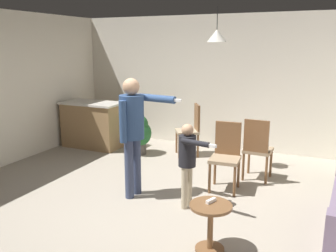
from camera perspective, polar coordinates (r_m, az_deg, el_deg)
The scene contains 12 objects.
ground at distance 4.90m, azimuth -2.36°, elevation -12.71°, with size 7.68×7.68×0.00m, color #9E9384.
wall_back at distance 7.45m, azimuth 8.69°, elevation 6.86°, with size 6.40×0.10×2.70m, color silver.
kitchen_counter at distance 7.65m, azimuth -11.91°, elevation 0.26°, with size 1.26×0.66×0.95m.
side_table_by_couch at distance 3.84m, azimuth 6.77°, elevation -14.93°, with size 0.44×0.44×0.52m.
person_adult at distance 4.92m, azimuth -5.63°, elevation 0.20°, with size 0.85×0.48×1.68m.
person_child at distance 4.63m, azimuth 3.19°, elevation -4.86°, with size 0.56×0.39×1.13m.
dining_chair_by_counter at distance 5.35m, azimuth 9.23°, elevation -4.35°, with size 0.45×0.45×1.00m.
dining_chair_near_wall at distance 5.77m, azimuth 14.04°, elevation -3.28°, with size 0.44×0.44×1.00m.
dining_chair_centre_back at distance 6.90m, azimuth 3.68°, elevation -0.28°, with size 0.58×0.58×1.00m.
potted_plant_corner at distance 7.01m, azimuth -4.73°, elevation -1.01°, with size 0.51×0.51×0.79m.
spare_remote_on_table at distance 3.80m, azimuth 6.87°, elevation -11.75°, with size 0.04×0.13×0.04m, color white.
ceiling_light_pendant at distance 5.95m, azimuth 7.79°, elevation 14.09°, with size 0.32×0.32×0.55m.
Camera 1 is at (1.99, -3.94, 2.11)m, focal length 38.25 mm.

